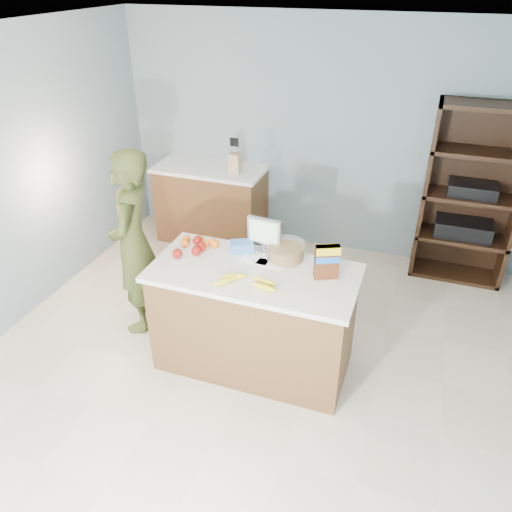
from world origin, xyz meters
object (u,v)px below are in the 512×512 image
(shelving_unit, at_px, (470,198))
(tv, at_px, (264,233))
(cereal_box, at_px, (327,260))
(person, at_px, (133,244))
(counter_peninsula, at_px, (254,322))

(shelving_unit, relative_size, tv, 6.38)
(tv, distance_m, cereal_box, 0.59)
(shelving_unit, bearing_deg, tv, -132.18)
(cereal_box, bearing_deg, person, 176.71)
(counter_peninsula, bearing_deg, tv, 94.20)
(counter_peninsula, distance_m, cereal_box, 0.83)
(shelving_unit, distance_m, tv, 2.35)
(shelving_unit, xyz_separation_m, cereal_box, (-1.02, -1.96, 0.19))
(counter_peninsula, relative_size, tv, 5.53)
(shelving_unit, height_order, person, shelving_unit)
(person, xyz_separation_m, tv, (1.13, 0.13, 0.24))
(shelving_unit, relative_size, person, 1.09)
(counter_peninsula, relative_size, person, 0.95)
(counter_peninsula, height_order, tv, tv)
(person, distance_m, tv, 1.16)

